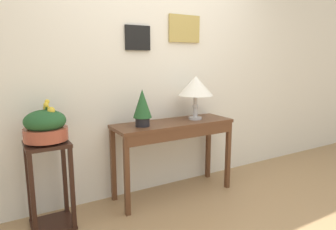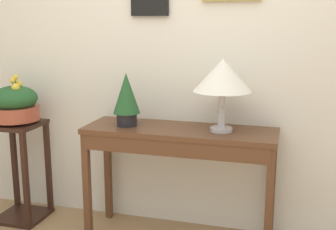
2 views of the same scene
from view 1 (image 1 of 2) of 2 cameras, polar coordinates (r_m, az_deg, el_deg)
The scene contains 6 objects.
back_wall_with_art at distance 3.24m, azimuth -2.47°, elevation 10.11°, with size 9.00×0.13×2.80m.
console_table at distance 3.08m, azimuth 1.28°, elevation -3.44°, with size 1.27×0.42×0.79m.
table_lamp at distance 3.17m, azimuth 5.33°, elevation 5.42°, with size 0.37×0.37×0.47m.
potted_plant_on_console at distance 2.85m, azimuth -4.95°, elevation 1.66°, with size 0.18×0.18×0.36m.
pedestal_stand_left at distance 2.78m, azimuth -21.71°, elevation -12.42°, with size 0.35×0.35×0.76m.
planter_bowl_wide at distance 2.62m, azimuth -22.47°, elevation -1.94°, with size 0.35×0.35×0.36m.
Camera 1 is at (-1.52, -1.35, 1.43)m, focal length 31.76 mm.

